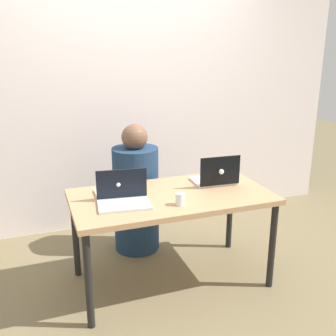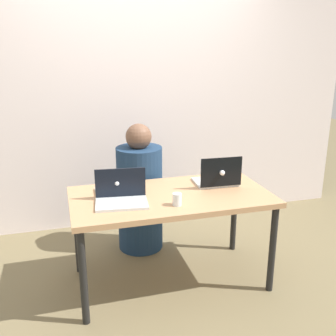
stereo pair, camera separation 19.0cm
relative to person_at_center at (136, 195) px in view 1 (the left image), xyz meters
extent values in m
plane|color=#736646|center=(0.11, -0.60, -0.51)|extent=(12.00, 12.00, 0.00)
cube|color=silver|center=(0.11, 0.63, 0.78)|extent=(4.50, 0.10, 2.56)
cube|color=tan|center=(0.11, -0.60, 0.19)|extent=(1.46, 0.75, 0.04)
cylinder|color=black|center=(-0.57, -0.93, -0.17)|extent=(0.05, 0.05, 0.68)
cylinder|color=black|center=(0.79, -0.93, -0.17)|extent=(0.05, 0.05, 0.68)
cylinder|color=black|center=(-0.57, -0.28, -0.17)|extent=(0.05, 0.05, 0.68)
cylinder|color=black|center=(0.79, -0.28, -0.17)|extent=(0.05, 0.05, 0.68)
cylinder|color=navy|center=(0.00, 0.00, -0.04)|extent=(0.49, 0.49, 0.93)
sphere|color=brown|center=(0.00, 0.00, 0.52)|extent=(0.22, 0.22, 0.22)
cube|color=#B6B9B7|center=(-0.28, -0.46, 0.22)|extent=(0.30, 0.22, 0.02)
cube|color=black|center=(-0.28, -0.57, 0.33)|extent=(0.29, 0.02, 0.20)
sphere|color=white|center=(-0.28, -0.58, 0.33)|extent=(0.04, 0.04, 0.04)
cube|color=silver|center=(0.52, -0.46, 0.22)|extent=(0.34, 0.26, 0.02)
cube|color=black|center=(0.51, -0.58, 0.34)|extent=(0.32, 0.03, 0.23)
sphere|color=white|center=(0.51, -0.60, 0.34)|extent=(0.04, 0.04, 0.04)
cube|color=silver|center=(-0.27, -0.71, 0.22)|extent=(0.38, 0.26, 0.02)
cube|color=black|center=(-0.26, -0.59, 0.33)|extent=(0.35, 0.05, 0.21)
sphere|color=white|center=(-0.26, -0.58, 0.33)|extent=(0.04, 0.04, 0.04)
cylinder|color=white|center=(0.09, -0.81, 0.26)|extent=(0.06, 0.06, 0.09)
cylinder|color=silver|center=(0.09, -0.81, 0.24)|extent=(0.05, 0.05, 0.05)
camera|label=1|loc=(-0.83, -3.13, 1.25)|focal=42.00mm
camera|label=2|loc=(-0.65, -3.18, 1.25)|focal=42.00mm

